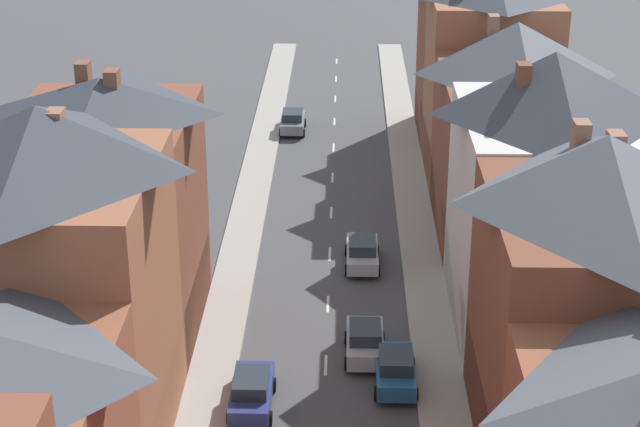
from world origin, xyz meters
name	(u,v)px	position (x,y,z in m)	size (l,w,h in m)	color
pavement_left	(232,284)	(-5.10, 38.00, 0.07)	(2.20, 104.00, 0.14)	#A8A399
pavement_right	(425,286)	(5.10, 38.00, 0.07)	(2.20, 104.00, 0.14)	#A8A399
centre_line_dashes	(328,304)	(0.00, 36.00, 0.01)	(0.14, 97.80, 0.01)	silver
terrace_row_right	(566,254)	(10.19, 28.78, 6.34)	(8.00, 78.95, 14.29)	#935138
car_near_blue	(365,341)	(1.80, 30.80, 0.85)	(1.90, 3.86, 1.69)	#B7BABF
car_near_silver	(395,369)	(3.10, 28.39, 0.84)	(1.90, 4.00, 1.67)	#236093
car_parked_left_a	(362,252)	(1.80, 40.56, 0.82)	(1.90, 4.14, 1.63)	#B7BABF
car_mid_black	(293,121)	(-3.10, 63.51, 0.83)	(1.90, 3.95, 1.64)	gray
car_parked_left_b	(252,391)	(-3.10, 26.46, 0.83)	(1.90, 4.18, 1.64)	navy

